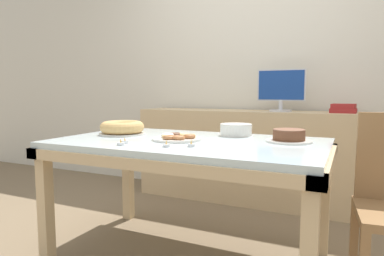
# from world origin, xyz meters

# --- Properties ---
(wall_back) EXTENTS (8.00, 0.10, 2.60)m
(wall_back) POSITION_xyz_m (0.00, 1.58, 1.30)
(wall_back) COLOR silver
(wall_back) RESTS_ON ground
(dining_table) EXTENTS (1.63, 0.97, 0.75)m
(dining_table) POSITION_xyz_m (0.00, 0.00, 0.66)
(dining_table) COLOR silver
(dining_table) RESTS_ON ground
(sideboard) EXTENTS (2.11, 0.44, 0.87)m
(sideboard) POSITION_xyz_m (0.00, 1.28, 0.43)
(sideboard) COLOR #D1B284
(sideboard) RESTS_ON ground
(computer_monitor) EXTENTS (0.42, 0.20, 0.38)m
(computer_monitor) POSITION_xyz_m (0.31, 1.28, 1.06)
(computer_monitor) COLOR silver
(computer_monitor) RESTS_ON sideboard
(book_stack) EXTENTS (0.22, 0.19, 0.08)m
(book_stack) POSITION_xyz_m (0.83, 1.28, 0.90)
(book_stack) COLOR maroon
(book_stack) RESTS_ON sideboard
(cake_chocolate_round) EXTENTS (0.27, 0.27, 0.08)m
(cake_chocolate_round) POSITION_xyz_m (0.56, 0.17, 0.79)
(cake_chocolate_round) COLOR silver
(cake_chocolate_round) RESTS_ON dining_table
(cake_golden_bundt) EXTENTS (0.31, 0.31, 0.09)m
(cake_golden_bundt) POSITION_xyz_m (-0.53, 0.05, 0.80)
(cake_golden_bundt) COLOR silver
(cake_golden_bundt) RESTS_ON dining_table
(pastry_platter) EXTENTS (0.30, 0.30, 0.04)m
(pastry_platter) POSITION_xyz_m (-0.06, -0.03, 0.77)
(pastry_platter) COLOR silver
(pastry_platter) RESTS_ON dining_table
(plate_stack) EXTENTS (0.21, 0.21, 0.08)m
(plate_stack) POSITION_xyz_m (0.20, 0.32, 0.79)
(plate_stack) COLOR silver
(plate_stack) RESTS_ON dining_table
(tealight_left_edge) EXTENTS (0.04, 0.04, 0.04)m
(tealight_left_edge) POSITION_xyz_m (-0.25, -0.35, 0.76)
(tealight_left_edge) COLOR silver
(tealight_left_edge) RESTS_ON dining_table
(tealight_near_cakes) EXTENTS (0.04, 0.04, 0.04)m
(tealight_near_cakes) POSITION_xyz_m (0.01, -0.29, 0.76)
(tealight_near_cakes) COLOR silver
(tealight_near_cakes) RESTS_ON dining_table
(tealight_near_front) EXTENTS (0.04, 0.04, 0.04)m
(tealight_near_front) POSITION_xyz_m (-0.27, -0.27, 0.76)
(tealight_near_front) COLOR silver
(tealight_near_front) RESTS_ON dining_table
(tealight_centre) EXTENTS (0.04, 0.04, 0.04)m
(tealight_centre) POSITION_xyz_m (0.12, -0.23, 0.76)
(tealight_centre) COLOR silver
(tealight_centre) RESTS_ON dining_table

